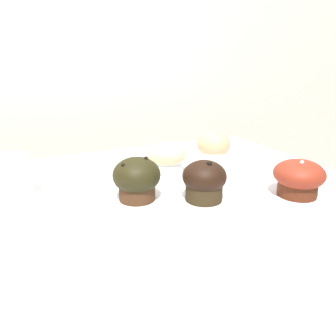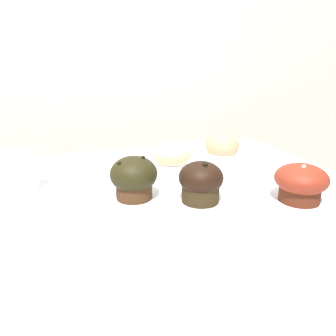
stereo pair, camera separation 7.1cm
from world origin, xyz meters
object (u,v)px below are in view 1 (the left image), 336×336
(coffee_cup, at_px, (11,176))
(serving_plate, at_px, (97,178))
(muffin_front_left, at_px, (167,157))
(muffin_front_center, at_px, (204,181))
(muffin_back_center, at_px, (299,177))
(muffin_back_right, at_px, (137,179))
(muffin_back_left, at_px, (213,146))

(coffee_cup, distance_m, serving_plate, 0.19)
(muffin_front_left, bearing_deg, muffin_front_center, -92.70)
(muffin_front_center, height_order, muffin_front_left, muffin_front_center)
(muffin_front_left, height_order, coffee_cup, coffee_cup)
(muffin_front_center, bearing_deg, coffee_cup, 151.83)
(muffin_back_center, bearing_deg, muffin_front_center, 160.85)
(muffin_back_right, relative_size, coffee_cup, 0.80)
(muffin_front_center, distance_m, coffee_cup, 0.39)
(muffin_front_center, height_order, muffin_back_left, muffin_front_center)
(muffin_back_right, bearing_deg, muffin_back_center, -22.26)
(serving_plate, bearing_deg, muffin_back_right, -73.09)
(muffin_front_left, height_order, muffin_back_center, muffin_back_center)
(muffin_back_left, xyz_separation_m, muffin_front_left, (-0.16, -0.04, -0.00))
(muffin_back_left, bearing_deg, muffin_front_left, -166.58)
(muffin_front_center, distance_m, muffin_front_left, 0.19)
(muffin_back_center, bearing_deg, muffin_front_left, 124.86)
(muffin_front_center, bearing_deg, muffin_back_center, -19.15)
(muffin_front_center, xyz_separation_m, muffin_back_center, (0.19, -0.06, -0.00))
(muffin_back_left, distance_m, muffin_back_center, 0.29)
(muffin_front_center, distance_m, serving_plate, 0.27)
(muffin_back_right, bearing_deg, muffin_front_left, 45.20)
(serving_plate, bearing_deg, muffin_back_center, -37.97)
(muffin_back_right, height_order, muffin_back_center, muffin_back_right)
(coffee_cup, bearing_deg, muffin_front_center, -28.17)
(muffin_back_right, xyz_separation_m, muffin_back_center, (0.30, -0.12, -0.00))
(muffin_front_left, xyz_separation_m, coffee_cup, (-0.35, -0.01, 0.01))
(muffin_back_center, bearing_deg, muffin_back_right, 157.74)
(muffin_back_center, xyz_separation_m, serving_plate, (-0.35, 0.27, -0.03))
(muffin_front_left, bearing_deg, muffin_back_right, -134.80)
(muffin_front_center, distance_m, muffin_back_left, 0.29)
(muffin_front_center, height_order, muffin_back_right, muffin_back_right)
(muffin_back_center, bearing_deg, serving_plate, 142.03)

